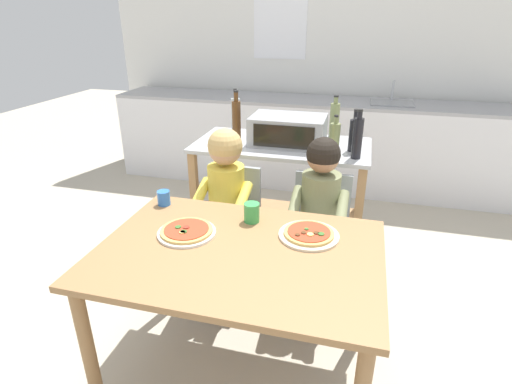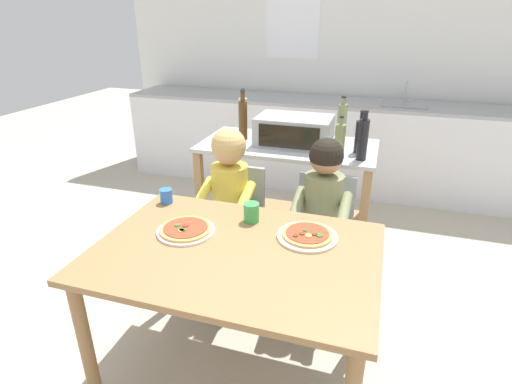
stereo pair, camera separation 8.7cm
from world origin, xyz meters
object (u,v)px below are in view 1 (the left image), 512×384
object	(u,v)px
dining_table	(239,269)
child_in_olive_shirt	(319,209)
toaster_oven	(288,130)
dining_chair_left	(231,221)
bottle_squat_spirits	(334,120)
bottle_tall_green_wine	(236,115)
bottle_brown_beer	(236,119)
bottle_slim_sauce	(354,134)
child_in_yellow_shirt	(224,196)
drinking_cup_blue	(164,198)
drinking_cup_green	(252,213)
pizza_plate_cream	(309,234)
kitchen_island_cart	(281,182)
pizza_plate_white	(187,231)
bottle_dark_olive_oil	(358,137)
bottle_clear_vinegar	(335,139)
dining_chair_right	(319,230)

from	to	relation	value
dining_table	child_in_olive_shirt	bearing A→B (deg)	65.37
toaster_oven	dining_chair_left	bearing A→B (deg)	-121.32
child_in_olive_shirt	toaster_oven	bearing A→B (deg)	117.89
child_in_olive_shirt	bottle_squat_spirits	bearing A→B (deg)	90.27
bottle_tall_green_wine	bottle_brown_beer	bearing A→B (deg)	-70.73
bottle_slim_sauce	child_in_yellow_shirt	world-z (taller)	bottle_slim_sauce
drinking_cup_blue	child_in_yellow_shirt	bearing A→B (deg)	47.07
drinking_cup_blue	drinking_cup_green	size ratio (longest dim) A/B	0.82
pizza_plate_cream	bottle_brown_beer	bearing A→B (deg)	123.74
kitchen_island_cart	drinking_cup_green	distance (m)	0.91
drinking_cup_blue	dining_table	bearing A→B (deg)	-32.42
bottle_brown_beer	bottle_tall_green_wine	xyz separation A→B (m)	(-0.06, 0.17, -0.01)
bottle_brown_beer	child_in_yellow_shirt	bearing A→B (deg)	-80.61
pizza_plate_white	pizza_plate_cream	world-z (taller)	same
dining_chair_left	pizza_plate_cream	distance (m)	0.82
bottle_squat_spirits	child_in_yellow_shirt	distance (m)	1.03
dining_table	child_in_olive_shirt	xyz separation A→B (m)	(0.28, 0.62, 0.04)
child_in_yellow_shirt	kitchen_island_cart	bearing A→B (deg)	67.36
dining_chair_left	drinking_cup_blue	world-z (taller)	drinking_cup_blue
kitchen_island_cart	child_in_yellow_shirt	distance (m)	0.62
bottle_slim_sauce	bottle_dark_olive_oil	distance (m)	0.14
bottle_clear_vinegar	bottle_slim_sauce	bearing A→B (deg)	47.26
bottle_slim_sauce	dining_table	bearing A→B (deg)	-111.00
bottle_slim_sauce	dining_chair_left	distance (m)	0.96
dining_chair_right	child_in_olive_shirt	bearing A→B (deg)	-90.00
toaster_oven	dining_chair_left	xyz separation A→B (m)	(-0.27, -0.45, -0.50)
dining_chair_right	bottle_dark_olive_oil	bearing A→B (deg)	55.38
bottle_slim_sauce	pizza_plate_cream	size ratio (longest dim) A/B	0.96
kitchen_island_cart	drinking_cup_green	world-z (taller)	kitchen_island_cart
bottle_brown_beer	dining_chair_left	bearing A→B (deg)	-78.34
toaster_oven	bottle_brown_beer	distance (m)	0.37
dining_chair_left	drinking_cup_blue	bearing A→B (deg)	-123.06
child_in_yellow_shirt	pizza_plate_cream	distance (m)	0.70
bottle_tall_green_wine	pizza_plate_white	size ratio (longest dim) A/B	1.17
dining_chair_left	pizza_plate_cream	size ratio (longest dim) A/B	2.86
bottle_dark_olive_oil	kitchen_island_cart	bearing A→B (deg)	160.31
bottle_clear_vinegar	bottle_squat_spirits	bearing A→B (deg)	95.12
bottle_dark_olive_oil	bottle_tall_green_wine	distance (m)	0.96
child_in_olive_shirt	drinking_cup_blue	bearing A→B (deg)	-160.70
bottle_dark_olive_oil	pizza_plate_white	world-z (taller)	bottle_dark_olive_oil
kitchen_island_cart	bottle_dark_olive_oil	bearing A→B (deg)	-19.69
dining_table	dining_chair_left	bearing A→B (deg)	111.25
bottle_brown_beer	drinking_cup_green	world-z (taller)	bottle_brown_beer
child_in_yellow_shirt	drinking_cup_green	xyz separation A→B (m)	(0.26, -0.33, 0.09)
bottle_slim_sauce	pizza_plate_cream	distance (m)	0.97
child_in_olive_shirt	drinking_cup_green	size ratio (longest dim) A/B	10.90
toaster_oven	bottle_tall_green_wine	xyz separation A→B (m)	(-0.43, 0.18, 0.04)
kitchen_island_cart	pizza_plate_white	distance (m)	1.13
bottle_dark_olive_oil	bottle_squat_spirits	xyz separation A→B (m)	(-0.17, 0.43, -0.00)
drinking_cup_green	bottle_dark_olive_oil	bearing A→B (deg)	56.66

